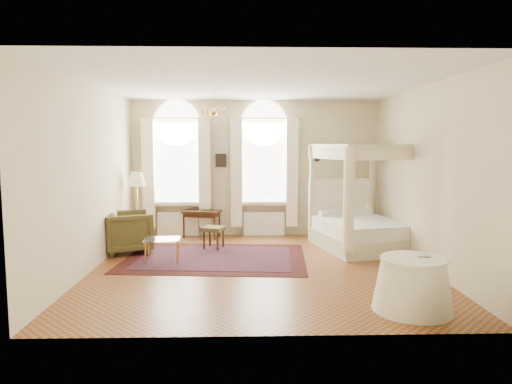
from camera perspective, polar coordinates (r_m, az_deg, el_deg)
ground at (r=8.44m, az=0.50°, el=-9.39°), size 6.00×6.00×0.00m
room_walls at (r=8.14m, az=0.51°, el=4.17°), size 6.00×6.00×6.00m
window_left at (r=11.15m, az=-9.83°, el=2.04°), size 1.62×0.27×3.29m
window_right at (r=11.04m, az=1.02°, el=2.09°), size 1.62×0.27×3.29m
chandelier at (r=9.38m, az=-5.34°, el=10.05°), size 0.51×0.45×0.50m
wall_pictures at (r=11.12m, az=0.42°, el=4.20°), size 2.54×0.03×0.39m
canopy_bed at (r=10.07m, az=12.97°, el=-4.05°), size 2.09×2.38×2.24m
nightstand at (r=11.40m, az=13.51°, el=-4.15°), size 0.38×0.34×0.53m
nightstand_lamp at (r=11.23m, az=13.46°, el=-1.60°), size 0.27×0.27×0.39m
writing_desk at (r=11.01m, az=-6.81°, el=-2.79°), size 0.97×0.68×0.66m
laptop at (r=11.08m, az=-6.26°, el=-2.16°), size 0.34×0.24×0.02m
stool at (r=9.84m, az=-5.33°, el=-4.80°), size 0.53×0.53×0.48m
armchair at (r=9.87m, az=-15.69°, el=-4.80°), size 1.21×1.20×0.86m
coffee_table at (r=8.90m, az=-11.64°, el=-5.99°), size 0.69×0.50×0.46m
floor_lamp at (r=10.57m, az=-14.70°, el=1.13°), size 0.42×0.42×1.62m
oriental_rug at (r=9.13m, az=-5.11°, el=-8.18°), size 3.70×2.79×0.01m
side_table at (r=6.61m, az=18.99°, el=-10.89°), size 1.06×1.06×0.73m
book at (r=6.66m, az=19.22°, el=-7.38°), size 0.20×0.26×0.02m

